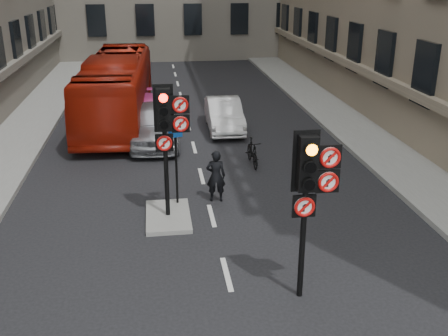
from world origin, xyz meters
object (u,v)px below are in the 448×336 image
object	(u,v)px
car_pink	(144,113)
bus_red	(117,89)
motorcyclist	(216,176)
motorcycle	(252,152)
signal_near	(311,181)
car_silver	(155,124)
car_white	(224,115)
signal_far	(168,123)
info_sign	(176,154)

from	to	relation	value
car_pink	bus_red	size ratio (longest dim) A/B	0.43
car_pink	motorcyclist	bearing A→B (deg)	-75.65
motorcycle	motorcyclist	xyz separation A→B (m)	(-1.61, -2.82, 0.31)
signal_near	bus_red	bearing A→B (deg)	107.68
car_silver	car_pink	xyz separation A→B (m)	(-0.45, 2.14, -0.12)
car_white	motorcycle	distance (m)	4.43
car_white	motorcycle	size ratio (longest dim) A/B	2.54
signal_near	motorcycle	bearing A→B (deg)	87.28
car_silver	motorcycle	size ratio (longest dim) A/B	2.95
signal_far	info_sign	bearing A→B (deg)	73.82
car_white	car_pink	size ratio (longest dim) A/B	0.86
signal_near	car_pink	distance (m)	13.44
bus_red	info_sign	world-z (taller)	bus_red
info_sign	car_white	bearing A→B (deg)	56.94
car_pink	motorcycle	distance (m)	6.28
motorcycle	info_sign	bearing A→B (deg)	-133.34
info_sign	signal_near	bearing A→B (deg)	-78.81
signal_far	car_silver	distance (m)	7.01
signal_near	info_sign	size ratio (longest dim) A/B	1.56
bus_red	info_sign	distance (m)	9.66
car_silver	car_pink	distance (m)	2.19
bus_red	motorcycle	world-z (taller)	bus_red
car_white	info_sign	size ratio (longest dim) A/B	1.72
car_silver	signal_far	bearing A→B (deg)	-84.71
motorcycle	info_sign	size ratio (longest dim) A/B	0.68
car_white	info_sign	distance (m)	7.93
signal_near	bus_red	xyz separation A→B (m)	(-4.51, 14.16, -1.11)
signal_near	car_white	bearing A→B (deg)	90.08
car_pink	motorcyclist	size ratio (longest dim) A/B	2.95
signal_near	motorcycle	world-z (taller)	signal_near
signal_near	bus_red	size ratio (longest dim) A/B	0.34
signal_near	motorcycle	xyz separation A→B (m)	(0.37, 7.83, -2.11)
signal_far	motorcycle	distance (m)	5.34
bus_red	motorcyclist	size ratio (longest dim) A/B	6.79
signal_near	motorcyclist	distance (m)	5.47
bus_red	car_white	bearing A→B (deg)	-20.29
car_pink	motorcycle	xyz separation A→B (m)	(3.73, -5.04, -0.20)
signal_near	car_silver	size ratio (longest dim) A/B	0.77
car_silver	bus_red	bearing A→B (deg)	117.63
car_white	motorcyclist	size ratio (longest dim) A/B	2.54
car_silver	info_sign	world-z (taller)	info_sign
car_white	car_pink	bearing A→B (deg)	170.51
signal_far	car_silver	xyz separation A→B (m)	(-0.32, 6.74, -1.92)
bus_red	motorcycle	bearing A→B (deg)	-49.55
motorcycle	signal_far	bearing A→B (deg)	-129.42
motorcyclist	info_sign	xyz separation A→B (m)	(-1.14, -0.27, 0.82)
motorcyclist	motorcycle	bearing A→B (deg)	-113.73
car_pink	info_sign	size ratio (longest dim) A/B	2.00
signal_far	bus_red	world-z (taller)	signal_far
car_pink	info_sign	bearing A→B (deg)	-83.89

